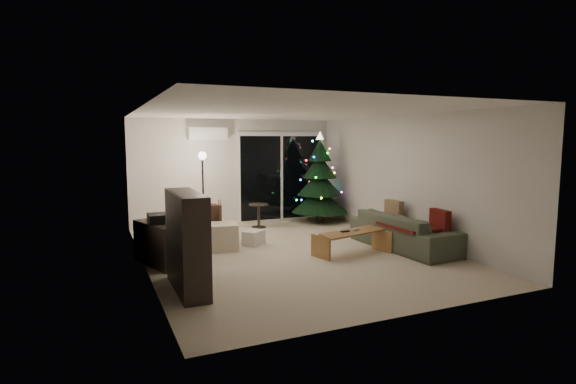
% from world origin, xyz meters
% --- Properties ---
extents(room, '(6.50, 7.51, 2.60)m').
position_xyz_m(room, '(0.46, 1.49, 1.02)').
color(room, beige).
rests_on(room, ground).
extents(bookshelf, '(0.53, 1.36, 1.32)m').
position_xyz_m(bookshelf, '(-2.25, -1.33, 0.66)').
color(bookshelf, black).
rests_on(bookshelf, floor).
extents(media_cabinet, '(0.74, 1.17, 0.68)m').
position_xyz_m(media_cabinet, '(-2.25, 0.10, 0.34)').
color(media_cabinet, black).
rests_on(media_cabinet, floor).
extents(stereo, '(0.35, 0.41, 0.15)m').
position_xyz_m(stereo, '(-2.25, 0.10, 0.76)').
color(stereo, black).
rests_on(stereo, media_cabinet).
extents(armchair, '(1.04, 1.05, 0.80)m').
position_xyz_m(armchair, '(-1.28, 1.55, 0.40)').
color(armchair, brown).
rests_on(armchair, floor).
extents(ottoman, '(0.62, 0.62, 0.48)m').
position_xyz_m(ottoman, '(-1.06, 0.65, 0.24)').
color(ottoman, beige).
rests_on(ottoman, floor).
extents(cardboard_box_a, '(0.44, 0.37, 0.28)m').
position_xyz_m(cardboard_box_a, '(-1.94, 0.61, 0.14)').
color(cardboard_box_a, white).
rests_on(cardboard_box_a, floor).
extents(cardboard_box_b, '(0.50, 0.48, 0.28)m').
position_xyz_m(cardboard_box_b, '(-0.42, 0.76, 0.14)').
color(cardboard_box_b, white).
rests_on(cardboard_box_b, floor).
extents(side_table, '(0.52, 0.52, 0.55)m').
position_xyz_m(side_table, '(0.25, 2.33, 0.28)').
color(side_table, black).
rests_on(side_table, floor).
extents(floor_lamp, '(0.27, 0.27, 1.70)m').
position_xyz_m(floor_lamp, '(-1.03, 2.30, 0.85)').
color(floor_lamp, black).
rests_on(floor_lamp, floor).
extents(sofa, '(0.98, 2.28, 0.65)m').
position_xyz_m(sofa, '(2.05, -0.62, 0.33)').
color(sofa, '#3B4332').
rests_on(sofa, floor).
extents(sofa_throw, '(0.70, 1.61, 0.05)m').
position_xyz_m(sofa_throw, '(1.95, -0.62, 0.47)').
color(sofa_throw, maroon).
rests_on(sofa_throw, sofa).
extents(cushion_a, '(0.17, 0.44, 0.43)m').
position_xyz_m(cushion_a, '(2.30, 0.03, 0.59)').
color(cushion_a, '#988563').
rests_on(cushion_a, sofa).
extents(cushion_b, '(0.16, 0.44, 0.43)m').
position_xyz_m(cushion_b, '(2.30, -1.27, 0.59)').
color(cushion_b, maroon).
rests_on(cushion_b, sofa).
extents(coffee_table, '(1.39, 0.78, 0.42)m').
position_xyz_m(coffee_table, '(0.93, -0.63, 0.21)').
color(coffee_table, olive).
rests_on(coffee_table, floor).
extents(remote_a, '(0.16, 0.05, 0.02)m').
position_xyz_m(remote_a, '(0.78, -0.63, 0.43)').
color(remote_a, black).
rests_on(remote_a, coffee_table).
extents(remote_b, '(0.16, 0.09, 0.02)m').
position_xyz_m(remote_b, '(1.03, -0.58, 0.43)').
color(remote_b, slate).
rests_on(remote_b, coffee_table).
extents(christmas_tree, '(1.48, 1.48, 2.20)m').
position_xyz_m(christmas_tree, '(1.87, 2.42, 1.10)').
color(christmas_tree, black).
rests_on(christmas_tree, floor).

